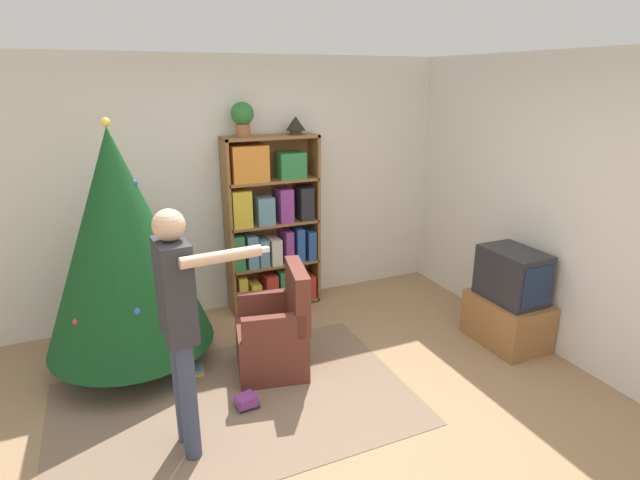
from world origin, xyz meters
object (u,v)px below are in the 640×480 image
bookshelf (271,227)px  standing_person (179,315)px  potted_plant (242,117)px  television (513,275)px  christmas_tree (121,242)px  table_lamp (296,124)px  armchair (276,335)px

bookshelf → standing_person: size_ratio=1.10×
bookshelf → potted_plant: (-0.24, 0.01, 1.13)m
television → christmas_tree: 3.39m
christmas_tree → potted_plant: bearing=28.2°
christmas_tree → television: bearing=-17.3°
standing_person → potted_plant: bearing=148.2°
christmas_tree → standing_person: size_ratio=1.26×
christmas_tree → standing_person: bearing=-78.5°
standing_person → table_lamp: table_lamp is taller
bookshelf → table_lamp: bearing=1.7°
television → table_lamp: size_ratio=2.91×
christmas_tree → armchair: size_ratio=2.28×
television → standing_person: standing_person is taller
bookshelf → armchair: (-0.38, -1.22, -0.57)m
bookshelf → table_lamp: size_ratio=9.16×
television → standing_person: bearing=-175.5°
bookshelf → television: (1.74, -1.65, -0.22)m
bookshelf → television: 2.41m
bookshelf → armchair: bearing=-107.3°
christmas_tree → standing_person: 1.27m
armchair → christmas_tree: bearing=-106.0°
bookshelf → christmas_tree: 1.62m
television → potted_plant: size_ratio=1.77×
television → potted_plant: (-1.98, 1.66, 1.34)m
standing_person → armchair: bearing=123.9°
television → potted_plant: 2.92m
potted_plant → armchair: bearing=-96.2°
bookshelf → table_lamp: table_lamp is taller
television → armchair: size_ratio=0.63×
television → christmas_tree: (-3.21, 1.00, 0.44)m
standing_person → christmas_tree: bearing=-173.1°
bookshelf → christmas_tree: (-1.47, -0.65, 0.23)m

